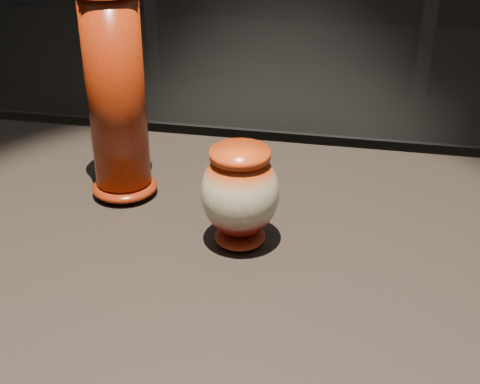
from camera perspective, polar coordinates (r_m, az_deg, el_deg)
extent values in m
cube|color=black|center=(1.01, 8.28, -6.88)|extent=(2.00, 0.80, 0.05)
ellipsoid|color=#670E09|center=(1.01, 0.00, -3.82)|extent=(0.08, 0.08, 0.02)
ellipsoid|color=beige|center=(0.98, 0.00, -0.05)|extent=(0.13, 0.13, 0.14)
cylinder|color=#DD4B14|center=(0.95, 0.00, 3.25)|extent=(0.10, 0.10, 0.01)
ellipsoid|color=#AA270B|center=(1.16, -9.80, 0.46)|extent=(0.14, 0.14, 0.03)
cylinder|color=#AA270B|center=(1.10, -10.53, 8.31)|extent=(0.11, 0.11, 0.31)
cube|color=black|center=(4.61, -6.66, 15.36)|extent=(0.08, 0.50, 0.85)
cube|color=black|center=(4.41, 15.62, 13.95)|extent=(0.08, 0.50, 0.85)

